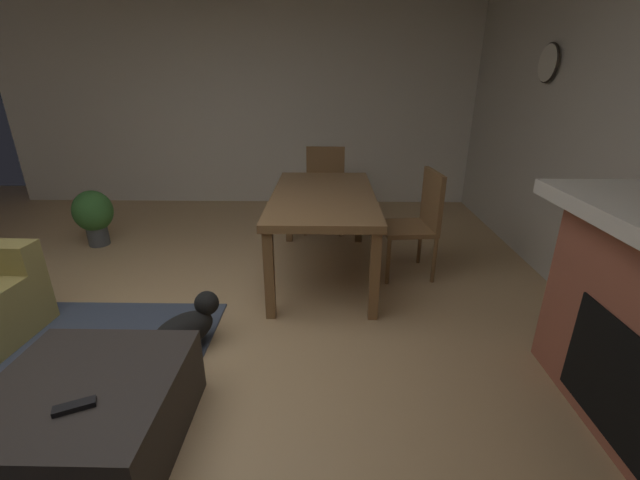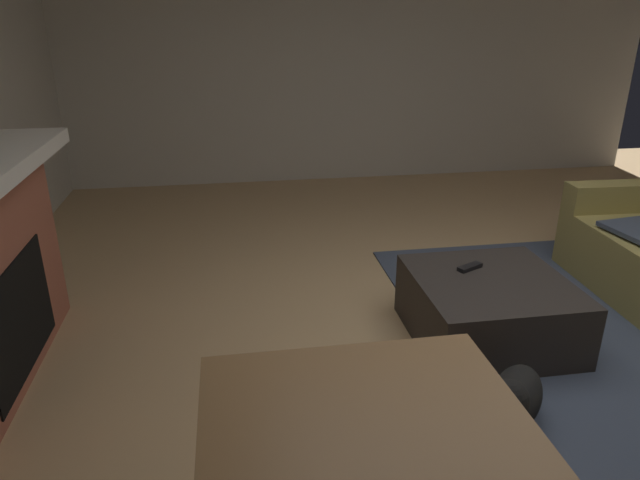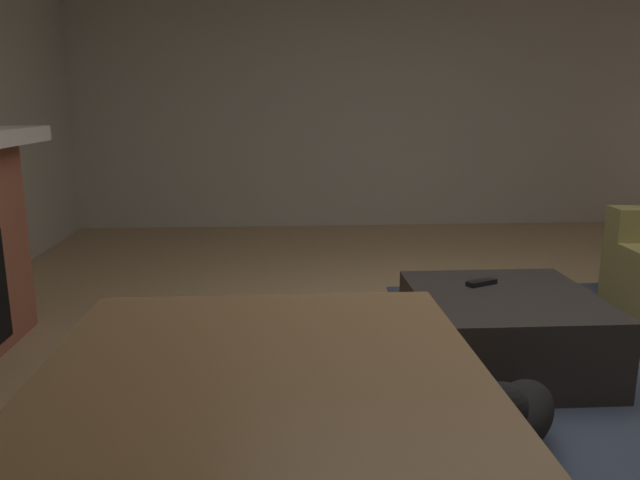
% 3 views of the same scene
% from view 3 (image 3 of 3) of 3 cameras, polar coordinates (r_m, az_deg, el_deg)
% --- Properties ---
extents(floor, '(9.35, 9.35, 0.00)m').
position_cam_3_polar(floor, '(2.80, 18.54, -14.32)').
color(floor, tan).
extents(wall_left, '(0.12, 6.55, 2.70)m').
position_cam_3_polar(wall_left, '(6.28, 5.83, 13.68)').
color(wall_left, beige).
rests_on(wall_left, ground).
extents(area_rug, '(2.60, 2.00, 0.01)m').
position_cam_3_polar(area_rug, '(3.39, 27.32, -10.15)').
color(area_rug, '#3D475B').
rests_on(area_rug, ground).
extents(ottoman_coffee_table, '(0.84, 0.83, 0.37)m').
position_cam_3_polar(ottoman_coffee_table, '(3.04, 16.59, -8.16)').
color(ottoman_coffee_table, '#2D2826').
rests_on(ottoman_coffee_table, ground).
extents(tv_remote, '(0.11, 0.17, 0.02)m').
position_cam_3_polar(tv_remote, '(3.09, 14.75, -3.83)').
color(tv_remote, black).
rests_on(tv_remote, ottoman_coffee_table).
extents(small_dog, '(0.47, 0.43, 0.30)m').
position_cam_3_polar(small_dog, '(2.34, 17.79, -15.08)').
color(small_dog, black).
rests_on(small_dog, ground).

